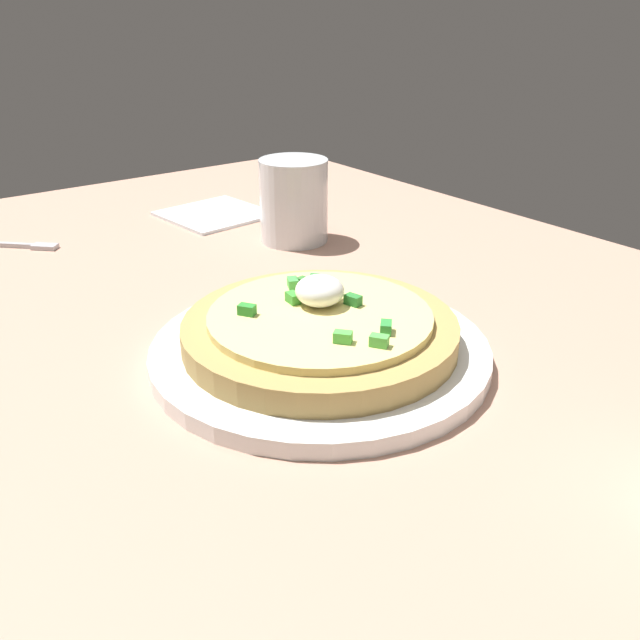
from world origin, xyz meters
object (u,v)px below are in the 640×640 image
Objects in this scene: pizza at (320,328)px; fork at (18,245)px; napkin at (215,214)px; cup_far at (294,205)px; plate at (320,351)px.

pizza is 43.04cm from fork.
cup_far is at bearing 10.58° from napkin.
plate reaches higher than napkin.
plate reaches higher than fork.
cup_far is at bearing 149.00° from plate.
fork is at bearing -164.15° from pizza.
pizza reaches higher than napkin.
pizza is 2.43× the size of fork.
fork is 24.00cm from napkin.
fork is 0.73× the size of napkin.
napkin is (-38.92, 12.16, -0.47)cm from plate.
napkin is (-38.88, 12.13, -2.44)cm from pizza.
pizza is 1.78× the size of napkin.
cup_far reaches higher than fork.
fork is at bearing -95.88° from napkin.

